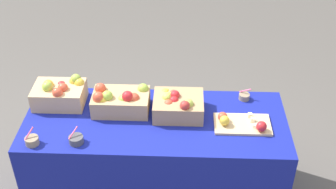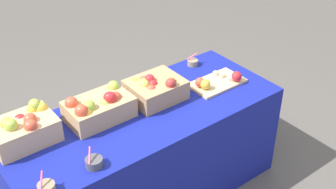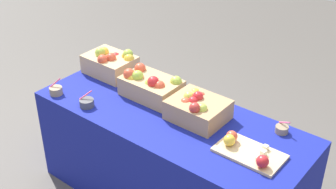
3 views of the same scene
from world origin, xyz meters
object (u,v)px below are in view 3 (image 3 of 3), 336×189
at_px(apple_crate_left, 111,63).
at_px(sample_bowl_mid, 56,91).
at_px(sample_bowl_far, 87,103).
at_px(apple_crate_middle, 150,85).
at_px(apple_crate_right, 197,108).
at_px(sample_bowl_near, 282,129).
at_px(cutting_board_front, 247,151).

bearing_deg(apple_crate_left, sample_bowl_mid, -100.58).
height_order(apple_crate_left, sample_bowl_far, apple_crate_left).
distance_m(apple_crate_middle, sample_bowl_far, 0.45).
xyz_separation_m(apple_crate_right, sample_bowl_near, (0.51, 0.20, -0.06)).
xyz_separation_m(apple_crate_right, sample_bowl_mid, (-0.97, -0.38, -0.05)).
height_order(apple_crate_right, sample_bowl_near, apple_crate_right).
bearing_deg(sample_bowl_near, apple_crate_middle, -169.29).
relative_size(apple_crate_left, sample_bowl_far, 3.47).
relative_size(apple_crate_left, apple_crate_right, 1.04).
relative_size(apple_crate_left, apple_crate_middle, 0.91).
height_order(apple_crate_left, apple_crate_middle, apple_crate_left).
height_order(apple_crate_middle, sample_bowl_far, apple_crate_middle).
xyz_separation_m(apple_crate_middle, apple_crate_right, (0.42, -0.02, -0.01)).
relative_size(apple_crate_middle, apple_crate_right, 1.14).
bearing_deg(cutting_board_front, apple_crate_left, 170.28).
bearing_deg(sample_bowl_far, apple_crate_middle, 56.05).
bearing_deg(sample_bowl_mid, cutting_board_front, 9.73).
bearing_deg(sample_bowl_mid, apple_crate_left, 79.42).
bearing_deg(sample_bowl_mid, apple_crate_right, 21.22).
relative_size(apple_crate_left, cutting_board_front, 0.94).
bearing_deg(sample_bowl_far, apple_crate_left, 114.67).
distance_m(apple_crate_middle, apple_crate_right, 0.42).
height_order(apple_crate_middle, sample_bowl_mid, apple_crate_middle).
distance_m(cutting_board_front, sample_bowl_near, 0.34).
bearing_deg(sample_bowl_far, sample_bowl_near, 24.92).
height_order(apple_crate_left, cutting_board_front, apple_crate_left).
distance_m(sample_bowl_near, sample_bowl_mid, 1.58).
height_order(cutting_board_front, sample_bowl_near, sample_bowl_near).
distance_m(apple_crate_left, sample_bowl_mid, 0.48).
relative_size(apple_crate_left, sample_bowl_mid, 3.26).
bearing_deg(apple_crate_middle, apple_crate_right, -3.03).
bearing_deg(sample_bowl_near, sample_bowl_mid, -158.75).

